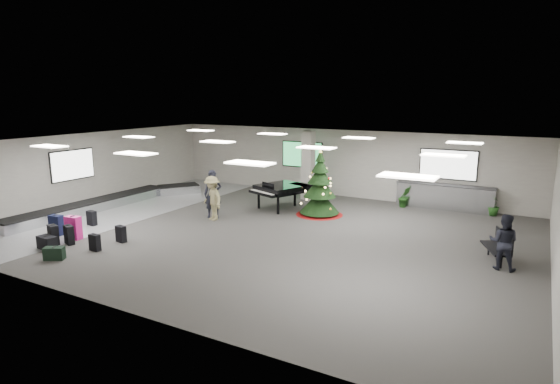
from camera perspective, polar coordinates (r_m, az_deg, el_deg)
The scene contains 21 objects.
ground at distance 16.93m, azimuth -1.88°, elevation -4.82°, with size 18.00×18.00×0.00m, color #33312F.
room_envelope at distance 17.18m, azimuth -1.86°, elevation 3.39°, with size 18.02×14.02×3.21m.
baggage_carousel at distance 21.81m, azimuth -19.92°, elevation -1.16°, with size 2.28×9.71×0.43m.
service_counter at distance 21.24m, azimuth 19.41°, elevation -0.54°, with size 4.05×0.65×1.08m.
suitcase_0 at distance 17.09m, azimuth -25.91°, elevation -4.72°, with size 0.48×0.35×0.68m.
suitcase_1 at distance 16.94m, azimuth -24.33°, elevation -4.78°, with size 0.45×0.33×0.65m.
pink_suitcase at distance 17.43m, azimuth -23.87°, elevation -4.00°, with size 0.55×0.36×0.82m.
suitcase_3 at distance 16.55m, azimuth -18.82°, elevation -4.86°, with size 0.40×0.26×0.57m.
navy_suitcase at distance 18.17m, azimuth -25.59°, elevation -3.67°, with size 0.50×0.33×0.74m.
green_duffel at distance 15.61m, azimuth -25.81°, elevation -6.75°, with size 0.64×0.54×0.40m.
suitcase_7 at distance 15.95m, azimuth -21.65°, elevation -5.74°, with size 0.37×0.20×0.55m.
suitcase_8 at distance 19.00m, azimuth -21.97°, elevation -2.97°, with size 0.39×0.24×0.57m.
black_duffel at distance 16.73m, azimuth -26.53°, elevation -5.55°, with size 0.67×0.40×0.44m.
christmas_tree at distance 19.08m, azimuth 4.86°, elevation -0.03°, with size 1.93×1.93×2.75m.
grand_piano at distance 20.04m, azimuth 0.07°, elevation 0.38°, with size 2.27×2.57×1.22m.
bench at distance 15.22m, azimuth 25.17°, elevation -5.90°, with size 1.00×1.50×0.90m.
traveler_a at distance 18.77m, azimuth -8.18°, elevation -0.25°, with size 0.70×0.46×1.92m, color black.
traveler_b at distance 18.43m, azimuth -8.25°, elevation -0.75°, with size 1.13×0.65×1.75m, color #8F8558.
traveler_bench at distance 14.55m, azimuth 25.59°, elevation -5.51°, with size 0.78×0.61×1.60m, color black.
potted_plant_left at distance 21.11m, azimuth 14.91°, elevation -0.59°, with size 0.50×0.41×0.91m, color #123B13.
potted_plant_right at distance 20.90m, azimuth 24.54°, elevation -1.45°, with size 0.49×0.49×0.88m, color #123B13.
Camera 1 is at (8.41, -13.87, 4.85)m, focal length 30.00 mm.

